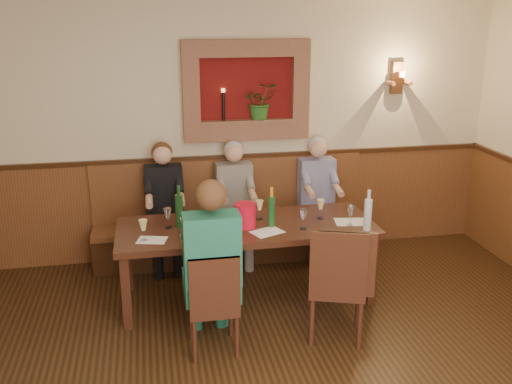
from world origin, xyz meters
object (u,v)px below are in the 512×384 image
Objects in this scene: chair_near_right at (336,305)px; spittoon_bucket at (245,215)px; dining_table at (247,232)px; person_chair_front at (211,279)px; person_bench_mid at (235,214)px; person_bench_right at (318,209)px; chair_near_left at (213,322)px; water_bottle at (368,214)px; person_bench_left at (166,218)px; wine_bottle_green_b at (179,210)px; bench at (232,230)px; wine_bottle_green_a at (271,211)px.

chair_near_right is 1.16m from spittoon_bucket.
dining_table is at bearing 65.96° from spittoon_bucket.
person_chair_front is 6.49× the size of spittoon_bucket.
person_bench_mid is 0.93m from person_bench_right.
chair_near_right is (0.61, -0.84, -0.38)m from dining_table.
water_bottle is (1.48, 0.51, 0.65)m from chair_near_left.
person_bench_left is (-0.72, 0.84, -0.11)m from dining_table.
chair_near_left is 1.14m from wine_bottle_green_b.
person_bench_right is (1.38, 1.69, 0.30)m from chair_near_left.
person_bench_right is 3.41× the size of wine_bottle_green_b.
person_bench_left is at bearing -171.85° from bench.
person_bench_left is at bearing -179.96° from person_bench_mid.
water_bottle is at bearing -48.82° from person_bench_mid.
spittoon_bucket is (-0.02, -0.05, 0.19)m from dining_table.
bench is at bearing 90.00° from dining_table.
spittoon_bucket is 0.59× the size of water_bottle.
spittoon_bucket is 0.59× the size of wine_bottle_green_a.
water_bottle is (1.03, -1.18, 0.35)m from person_bench_mid.
person_chair_front is (-1.38, -1.62, 0.05)m from person_bench_right.
bench is at bearing 101.99° from wine_bottle_green_a.
person_bench_left is at bearing 100.41° from chair_near_left.
person_bench_mid is at bearing 75.38° from chair_near_left.
bench is at bearing 76.10° from person_chair_front.
person_chair_front is at bearing -79.51° from person_bench_left.
wine_bottle_green_a reaches higher than chair_near_right.
wine_bottle_green_b is (-0.64, -0.77, 0.36)m from person_bench_mid.
chair_near_right is at bearing -53.81° from dining_table.
chair_near_left is 1.19m from wine_bottle_green_a.
wine_bottle_green_b is (-0.19, 0.92, 0.66)m from chair_near_left.
person_chair_front is (0.30, -1.62, 0.05)m from person_bench_left.
wine_bottle_green_a is at bearing -128.49° from person_bench_right.
person_bench_right is 0.92× the size of person_chair_front.
person_bench_right reaches higher than chair_near_right.
dining_table is at bearing -138.67° from person_bench_right.
dining_table is 2.70× the size of chair_near_left.
dining_table is at bearing 162.23° from water_bottle.
chair_near_right reaches higher than chair_near_left.
chair_near_left is 0.36m from person_chair_front.
person_bench_left reaches higher than wine_bottle_green_a.
wine_bottle_green_a reaches higher than chair_near_left.
chair_near_left is 1.74m from person_bench_left.
chair_near_right is at bearing -70.69° from person_bench_mid.
person_bench_mid is at bearing 101.75° from wine_bottle_green_a.
person_bench_mid is 0.95m from spittoon_bucket.
wine_bottle_green_a is 0.96× the size of wine_bottle_green_b.
wine_bottle_green_a reaches higher than spittoon_bucket.
chair_near_left is 1.04m from chair_near_right.
wine_bottle_green_b reaches higher than chair_near_right.
water_bottle is at bearing -33.47° from person_bench_left.
chair_near_left is 1.08m from spittoon_bucket.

